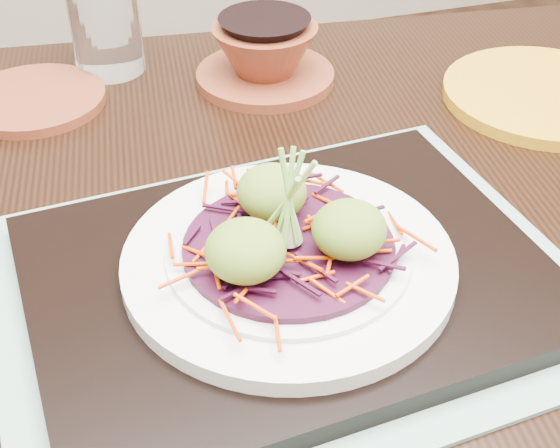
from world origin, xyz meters
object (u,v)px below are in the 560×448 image
object	(u,v)px
dining_table	(310,303)
serving_tray	(288,277)
white_plate	(289,260)
water_glass	(105,23)
yellow_plate	(544,95)
terracotta_side_plate	(34,99)
terracotta_bowl_set	(265,57)

from	to	relation	value
dining_table	serving_tray	bearing A→B (deg)	-114.45
white_plate	dining_table	bearing A→B (deg)	58.20
water_glass	yellow_plate	xyz separation A→B (m)	(0.42, -0.21, -0.05)
serving_tray	yellow_plate	distance (m)	0.40
water_glass	yellow_plate	bearing A→B (deg)	-26.83
serving_tray	terracotta_side_plate	xyz separation A→B (m)	(-0.16, 0.35, -0.01)
white_plate	water_glass	size ratio (longest dim) A/B	2.24
dining_table	terracotta_side_plate	size ratio (longest dim) A/B	8.65
dining_table	water_glass	size ratio (longest dim) A/B	11.75
serving_tray	water_glass	size ratio (longest dim) A/B	3.45
water_glass	terracotta_bowl_set	xyz separation A→B (m)	(0.15, -0.08, -0.03)
white_plate	yellow_plate	xyz separation A→B (m)	(0.35, 0.19, -0.02)
terracotta_side_plate	yellow_plate	world-z (taller)	yellow_plate
serving_tray	yellow_plate	xyz separation A→B (m)	(0.35, 0.19, -0.01)
serving_tray	terracotta_bowl_set	distance (m)	0.34
white_plate	water_glass	bearing A→B (deg)	100.05
water_glass	white_plate	bearing A→B (deg)	-79.95
white_plate	yellow_plate	distance (m)	0.40
serving_tray	yellow_plate	bearing A→B (deg)	25.72
terracotta_side_plate	terracotta_bowl_set	world-z (taller)	terracotta_bowl_set
dining_table	white_plate	bearing A→B (deg)	-114.45
water_glass	terracotta_bowl_set	bearing A→B (deg)	-27.55
terracotta_side_plate	water_glass	size ratio (longest dim) A/B	1.36
water_glass	yellow_plate	size ratio (longest dim) A/B	0.52
serving_tray	white_plate	world-z (taller)	white_plate
white_plate	yellow_plate	bearing A→B (deg)	29.39
dining_table	yellow_plate	size ratio (longest dim) A/B	6.06
dining_table	water_glass	distance (m)	0.38
terracotta_bowl_set	terracotta_side_plate	bearing A→B (deg)	174.16
white_plate	terracotta_side_plate	bearing A→B (deg)	114.48
water_glass	dining_table	bearing A→B (deg)	-70.08
dining_table	terracotta_side_plate	bearing A→B (deg)	134.45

